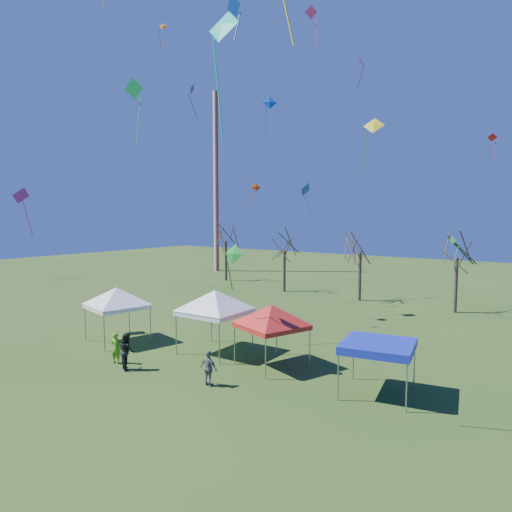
% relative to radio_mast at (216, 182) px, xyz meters
% --- Properties ---
extents(ground, '(140.00, 140.00, 0.00)m').
position_rel_radio_mast_xyz_m(ground, '(28.00, -34.00, -12.50)').
color(ground, '#294817').
rests_on(ground, ground).
extents(radio_mast, '(0.70, 0.70, 25.00)m').
position_rel_radio_mast_xyz_m(radio_mast, '(0.00, 0.00, 0.00)').
color(radio_mast, silver).
rests_on(radio_mast, ground).
extents(tree_0, '(3.83, 3.83, 8.44)m').
position_rel_radio_mast_xyz_m(tree_0, '(7.15, -6.62, -6.01)').
color(tree_0, '#3D2D21').
rests_on(tree_0, ground).
extents(tree_1, '(3.42, 3.42, 7.54)m').
position_rel_radio_mast_xyz_m(tree_1, '(17.23, -9.35, -6.71)').
color(tree_1, '#3D2D21').
rests_on(tree_1, ground).
extents(tree_2, '(3.71, 3.71, 8.18)m').
position_rel_radio_mast_xyz_m(tree_2, '(25.63, -9.62, -6.21)').
color(tree_2, '#3D2D21').
rests_on(tree_2, ground).
extents(tree_3, '(3.59, 3.59, 7.91)m').
position_rel_radio_mast_xyz_m(tree_3, '(34.03, -9.96, -6.42)').
color(tree_3, '#3D2D21').
rests_on(tree_3, ground).
extents(tent_white_west, '(4.37, 4.37, 3.96)m').
position_rel_radio_mast_xyz_m(tent_white_west, '(18.81, -31.45, -9.30)').
color(tent_white_west, gray).
rests_on(tent_white_west, ground).
extents(tent_white_mid, '(4.75, 4.75, 4.19)m').
position_rel_radio_mast_xyz_m(tent_white_mid, '(25.22, -29.56, -9.12)').
color(tent_white_mid, gray).
rests_on(tent_white_mid, ground).
extents(tent_red, '(4.03, 4.03, 3.77)m').
position_rel_radio_mast_xyz_m(tent_red, '(29.23, -29.68, -9.46)').
color(tent_red, gray).
rests_on(tent_red, ground).
extents(tent_blue, '(3.50, 3.50, 2.36)m').
position_rel_radio_mast_xyz_m(tent_blue, '(35.16, -30.14, -10.33)').
color(tent_blue, gray).
rests_on(tent_blue, ground).
extents(person_green, '(0.69, 0.55, 1.66)m').
position_rel_radio_mast_xyz_m(person_green, '(22.23, -34.19, -11.67)').
color(person_green, '#4AA61A').
rests_on(person_green, ground).
extents(person_grey, '(0.98, 0.43, 1.66)m').
position_rel_radio_mast_xyz_m(person_grey, '(28.42, -33.73, -11.67)').
color(person_grey, slate).
rests_on(person_grey, ground).
extents(person_dark, '(1.14, 1.05, 1.90)m').
position_rel_radio_mast_xyz_m(person_dark, '(23.47, -34.45, -11.55)').
color(person_dark, black).
rests_on(person_dark, ground).
extents(kite_7, '(0.91, 0.99, 2.56)m').
position_rel_radio_mast_xyz_m(kite_7, '(17.94, -23.58, 4.73)').
color(kite_7, '#661BC3').
rests_on(kite_7, ground).
extents(kite_21, '(0.79, 0.75, 2.10)m').
position_rel_radio_mast_xyz_m(kite_21, '(12.31, -21.10, 11.31)').
color(kite_21, orange).
rests_on(kite_21, ground).
extents(kite_22, '(0.81, 0.69, 2.29)m').
position_rel_radio_mast_xyz_m(kite_22, '(34.14, -11.85, -6.63)').
color(kite_22, green).
rests_on(kite_22, ground).
extents(kite_2, '(1.44, 1.44, 3.55)m').
position_rel_radio_mast_xyz_m(kite_2, '(17.60, -12.71, 5.99)').
color(kite_2, blue).
rests_on(kite_2, ground).
extents(kite_5, '(1.40, 0.71, 4.51)m').
position_rel_radio_mast_xyz_m(kite_5, '(31.46, -36.24, 2.06)').
color(kite_5, '#0DCEA1').
rests_on(kite_5, ground).
extents(kite_14, '(0.98, 1.36, 3.30)m').
position_rel_radio_mast_xyz_m(kite_14, '(11.63, -33.48, -3.30)').
color(kite_14, '#7D169E').
rests_on(kite_14, ground).
extents(kite_25, '(0.85, 0.51, 1.80)m').
position_rel_radio_mast_xyz_m(kite_25, '(30.67, -34.54, 3.54)').
color(kite_25, blue).
rests_on(kite_25, ground).
extents(kite_17, '(1.05, 0.83, 2.81)m').
position_rel_radio_mast_xyz_m(kite_17, '(34.44, -29.41, -0.67)').
color(kite_17, yellow).
rests_on(kite_17, ground).
extents(kite_1, '(1.05, 0.54, 2.36)m').
position_rel_radio_mast_xyz_m(kite_1, '(28.14, -31.50, -6.53)').
color(kite_1, '#169326').
rests_on(kite_1, ground).
extents(kite_24, '(0.75, 0.91, 2.05)m').
position_rel_radio_mast_xyz_m(kite_24, '(30.49, -21.64, 4.89)').
color(kite_24, purple).
rests_on(kite_24, ground).
extents(kite_26, '(1.19, 1.14, 2.91)m').
position_rel_radio_mast_xyz_m(kite_26, '(24.68, -17.61, 10.62)').
color(kite_26, '#E1328B').
rests_on(kite_26, ground).
extents(kite_8, '(1.36, 0.69, 3.95)m').
position_rel_radio_mast_xyz_m(kite_8, '(19.72, -30.46, 2.98)').
color(kite_8, green).
rests_on(kite_8, ground).
extents(kite_19, '(0.78, 0.62, 1.83)m').
position_rel_radio_mast_xyz_m(kite_19, '(36.47, -11.40, 1.05)').
color(kite_19, red).
rests_on(kite_19, ground).
extents(kite_13, '(0.91, 0.96, 2.29)m').
position_rel_radio_mast_xyz_m(kite_13, '(18.13, -15.67, -2.11)').
color(kite_13, '#DB490B').
rests_on(kite_13, ground).
extents(kite_11, '(0.75, 1.23, 2.62)m').
position_rel_radio_mast_xyz_m(kite_11, '(24.29, -17.56, -2.59)').
color(kite_11, blue).
rests_on(kite_11, ground).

